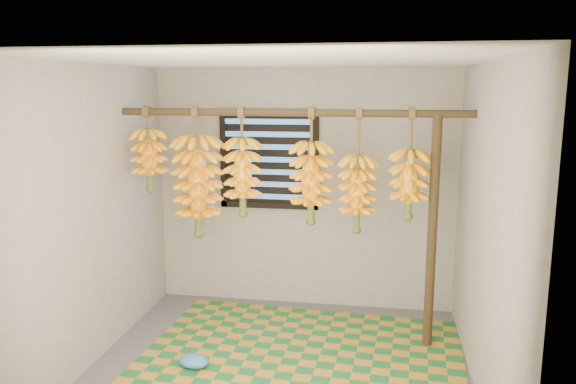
% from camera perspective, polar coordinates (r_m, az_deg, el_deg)
% --- Properties ---
extents(floor, '(3.00, 3.00, 0.01)m').
position_cam_1_polar(floor, '(4.63, -1.19, -18.03)').
color(floor, '#4D4D4D').
rests_on(floor, ground).
extents(ceiling, '(3.00, 3.00, 0.01)m').
position_cam_1_polar(ceiling, '(4.06, -1.32, 13.33)').
color(ceiling, silver).
rests_on(ceiling, wall_back).
extents(wall_back, '(3.00, 0.01, 2.40)m').
position_cam_1_polar(wall_back, '(5.64, 1.61, 0.27)').
color(wall_back, gray).
rests_on(wall_back, floor).
extents(wall_left, '(0.01, 3.00, 2.40)m').
position_cam_1_polar(wall_left, '(4.70, -19.62, -2.46)').
color(wall_left, gray).
rests_on(wall_left, floor).
extents(wall_right, '(0.01, 3.00, 2.40)m').
position_cam_1_polar(wall_right, '(4.18, 19.52, -4.03)').
color(wall_right, gray).
rests_on(wall_right, floor).
extents(window, '(1.00, 0.04, 1.00)m').
position_cam_1_polar(window, '(5.62, -1.96, 3.33)').
color(window, black).
rests_on(window, wall_back).
extents(hanging_pole, '(3.00, 0.06, 0.06)m').
position_cam_1_polar(hanging_pole, '(4.75, 0.30, 8.06)').
color(hanging_pole, '#402F18').
rests_on(hanging_pole, wall_left).
extents(support_post, '(0.08, 0.08, 2.00)m').
position_cam_1_polar(support_post, '(4.86, 14.43, -4.17)').
color(support_post, '#402F18').
rests_on(support_post, floor).
extents(woven_mat, '(2.75, 2.26, 0.01)m').
position_cam_1_polar(woven_mat, '(4.81, 1.24, -16.68)').
color(woven_mat, '#1C6029').
rests_on(woven_mat, floor).
extents(plastic_bag, '(0.27, 0.21, 0.10)m').
position_cam_1_polar(plastic_bag, '(4.73, -9.53, -16.59)').
color(plastic_bag, '#327CBA').
rests_on(plastic_bag, woven_mat).
extents(banana_bunch_a, '(0.31, 0.31, 0.76)m').
position_cam_1_polar(banana_bunch_a, '(5.15, -13.93, 3.19)').
color(banana_bunch_a, brown).
rests_on(banana_bunch_a, hanging_pole).
extents(banana_bunch_b, '(0.42, 0.42, 1.15)m').
position_cam_1_polar(banana_bunch_b, '(5.03, -9.15, 0.58)').
color(banana_bunch_b, brown).
rests_on(banana_bunch_b, hanging_pole).
extents(banana_bunch_c, '(0.32, 0.32, 0.95)m').
position_cam_1_polar(banana_bunch_c, '(4.90, -4.65, 1.53)').
color(banana_bunch_c, brown).
rests_on(banana_bunch_c, hanging_pole).
extents(banana_bunch_d, '(0.34, 0.34, 1.00)m').
position_cam_1_polar(banana_bunch_d, '(4.79, 2.36, 0.94)').
color(banana_bunch_d, brown).
rests_on(banana_bunch_d, hanging_pole).
extents(banana_bunch_e, '(0.31, 0.31, 1.06)m').
position_cam_1_polar(banana_bunch_e, '(4.77, 7.07, -0.18)').
color(banana_bunch_e, brown).
rests_on(banana_bunch_e, hanging_pole).
extents(banana_bunch_f, '(0.31, 0.31, 0.93)m').
position_cam_1_polar(banana_bunch_f, '(4.76, 12.21, 0.79)').
color(banana_bunch_f, brown).
rests_on(banana_bunch_f, hanging_pole).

